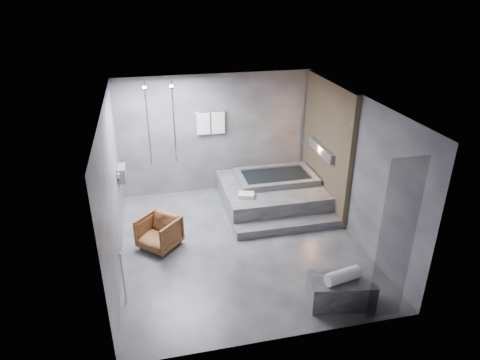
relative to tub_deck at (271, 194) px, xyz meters
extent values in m
plane|color=#323235|center=(-1.05, -1.45, -0.25)|extent=(5.00, 5.00, 0.00)
cube|color=#545456|center=(-1.05, -1.45, 2.55)|extent=(4.50, 5.00, 0.04)
cube|color=#3D3D43|center=(-1.05, 1.05, 1.15)|extent=(4.50, 0.04, 2.80)
cube|color=#3D3D43|center=(-1.05, -3.95, 1.15)|extent=(4.50, 0.04, 2.80)
cube|color=#3D3D43|center=(-3.30, -1.45, 1.15)|extent=(0.04, 5.00, 2.80)
cube|color=#3D3D43|center=(1.20, -1.45, 1.15)|extent=(0.04, 5.00, 2.80)
cube|color=tan|center=(1.14, -0.20, 1.15)|extent=(0.10, 2.40, 2.78)
cube|color=#FF9938|center=(1.06, -0.20, 1.05)|extent=(0.14, 1.20, 0.20)
cube|color=gray|center=(-3.21, -0.05, 0.85)|extent=(0.16, 0.42, 0.30)
imported|color=beige|center=(-3.20, -0.15, 0.80)|extent=(0.08, 0.08, 0.21)
imported|color=beige|center=(-3.20, 0.05, 0.78)|extent=(0.07, 0.07, 0.15)
cylinder|color=silver|center=(-2.05, 0.60, 1.65)|extent=(0.04, 0.04, 1.80)
cylinder|color=silver|center=(-2.60, 0.60, 1.65)|extent=(0.04, 0.04, 1.80)
cylinder|color=silver|center=(-1.20, 0.99, 1.70)|extent=(0.75, 0.02, 0.02)
cube|color=white|center=(-1.37, 0.97, 1.45)|extent=(0.30, 0.06, 0.50)
cube|color=white|center=(-1.03, 0.97, 1.45)|extent=(0.30, 0.06, 0.50)
cylinder|color=silver|center=(-3.20, -2.65, 0.20)|extent=(0.04, 0.04, 0.90)
cube|color=black|center=(0.60, -3.90, 1.10)|extent=(0.55, 0.01, 2.60)
cube|color=#38383A|center=(0.00, 0.00, 0.00)|extent=(2.20, 2.00, 0.50)
cube|color=#38383A|center=(0.00, -1.18, -0.16)|extent=(2.20, 0.36, 0.18)
cube|color=#313134|center=(0.12, -3.42, -0.03)|extent=(1.07, 0.71, 0.45)
imported|color=#442411|center=(-2.58, -1.21, 0.06)|extent=(0.96, 0.96, 0.63)
cylinder|color=white|center=(0.10, -3.47, 0.30)|extent=(0.60, 0.31, 0.20)
cube|color=silver|center=(-0.71, -0.51, 0.29)|extent=(0.38, 0.32, 0.09)
camera|label=1|loc=(-2.61, -8.29, 4.43)|focal=32.00mm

